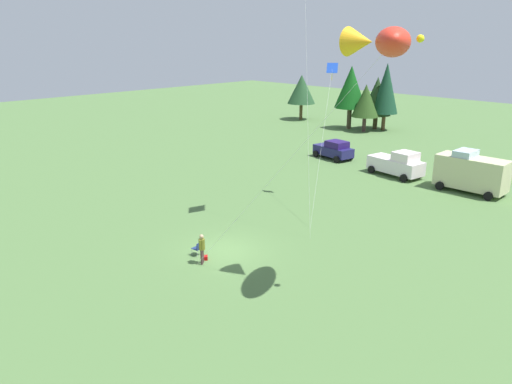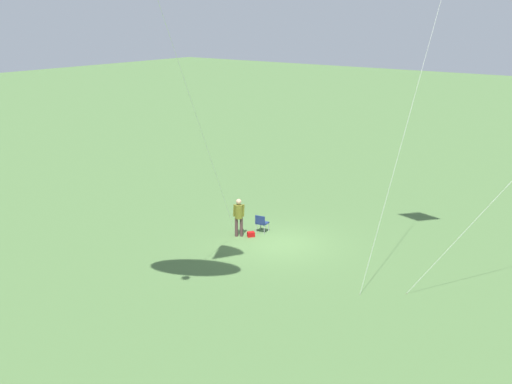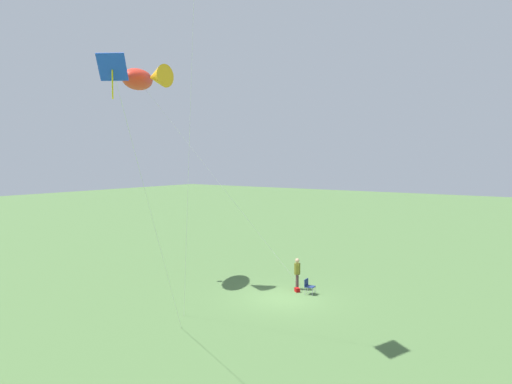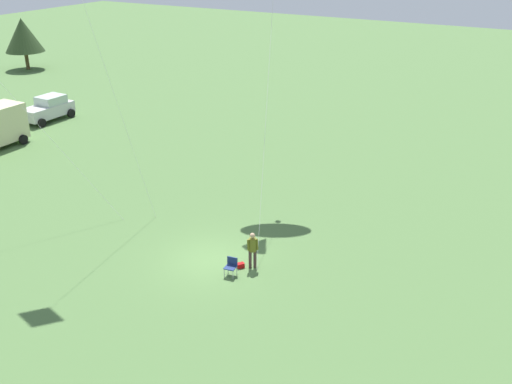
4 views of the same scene
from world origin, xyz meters
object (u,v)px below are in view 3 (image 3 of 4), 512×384
(folding_chair, at_px, (308,285))
(kite_large_fish, at_px, (142,79))
(backpack_on_grass, at_px, (297,290))
(kite_diamond_blue, at_px, (116,84))
(person_kite_flyer, at_px, (297,271))

(folding_chair, xyz_separation_m, kite_large_fish, (9.29, 3.10, 11.37))
(folding_chair, distance_m, backpack_on_grass, 0.82)
(kite_diamond_blue, bearing_deg, person_kite_flyer, -80.41)
(person_kite_flyer, height_order, kite_diamond_blue, kite_diamond_blue)
(backpack_on_grass, bearing_deg, folding_chair, 176.64)
(person_kite_flyer, height_order, backpack_on_grass, person_kite_flyer)
(person_kite_flyer, distance_m, kite_large_fish, 14.11)
(folding_chair, bearing_deg, kite_large_fish, -169.09)
(folding_chair, height_order, kite_diamond_blue, kite_diamond_blue)
(backpack_on_grass, height_order, kite_large_fish, kite_large_fish)
(folding_chair, bearing_deg, backpack_on_grass, 169.09)
(backpack_on_grass, distance_m, kite_large_fish, 14.87)
(kite_large_fish, bearing_deg, backpack_on_grass, -159.85)
(backpack_on_grass, bearing_deg, kite_diamond_blue, 98.80)
(folding_chair, relative_size, kite_diamond_blue, 0.08)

